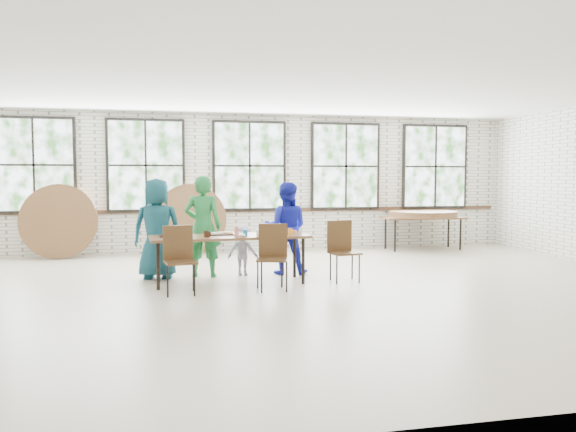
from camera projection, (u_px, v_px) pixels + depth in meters
name	position (u px, v px, depth m)	size (l,w,h in m)	color
room	(249.00, 168.00, 12.28)	(12.00, 12.00, 12.00)	#BEB097
dining_table	(230.00, 239.00, 8.59)	(2.45, 0.97, 0.74)	brown
chair_near_left	(179.00, 254.00, 7.87)	(0.48, 0.47, 0.95)	#492E18
chair_near_right	(272.00, 251.00, 8.15)	(0.51, 0.50, 0.95)	#492E18
chair_spare	(342.00, 245.00, 8.81)	(0.48, 0.46, 0.95)	#492E18
adult_teal	(157.00, 229.00, 8.99)	(0.79, 0.51, 1.62)	navy
adult_green	(203.00, 226.00, 9.14)	(0.61, 0.40, 1.66)	#207A39
toddler	(243.00, 251.00, 9.30)	(0.53, 0.31, 0.82)	#221647
adult_blue	(286.00, 228.00, 9.43)	(0.75, 0.59, 1.55)	#1920B0
storage_table	(423.00, 219.00, 12.61)	(1.85, 0.88, 0.74)	brown
tabletop_clutter	(237.00, 234.00, 8.60)	(2.01, 0.63, 0.11)	black
round_tops_stacked	(423.00, 214.00, 12.60)	(1.50, 1.50, 0.13)	brown
round_tops_leaning	(104.00, 221.00, 11.37)	(4.10, 0.34, 1.50)	brown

